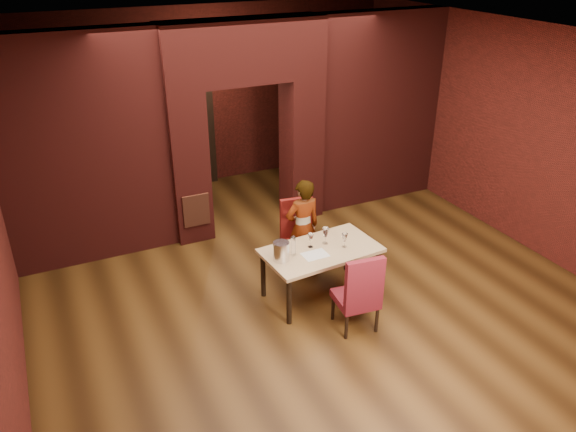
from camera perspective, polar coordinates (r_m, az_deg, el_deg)
name	(u,v)px	position (r m, az deg, el deg)	size (l,w,h in m)	color
floor	(304,283)	(7.67, 1.66, -6.84)	(8.00, 8.00, 0.00)	#492E12
ceiling	(308,40)	(6.48, 2.04, 17.47)	(7.00, 8.00, 0.04)	silver
wall_back	(205,98)	(10.45, -8.45, 11.78)	(7.00, 0.04, 3.20)	maroon
wall_right	(517,135)	(8.99, 22.28, 7.62)	(0.04, 8.00, 3.20)	maroon
pillar_left	(187,166)	(8.51, -10.18, 4.99)	(0.55, 0.55, 2.30)	maroon
pillar_right	(301,148)	(9.15, 1.36, 6.95)	(0.55, 0.55, 2.30)	maroon
lintel	(243,51)	(8.36, -4.59, 16.36)	(2.45, 0.55, 0.90)	maroon
wing_wall_left	(84,152)	(8.14, -20.05, 6.13)	(2.27, 0.35, 3.20)	maroon
wing_wall_right	(377,110)	(9.70, 8.99, 10.59)	(2.27, 0.35, 3.20)	maroon
vent_panel	(196,210)	(8.49, -9.30, 0.57)	(0.40, 0.03, 0.50)	brown
rear_door	(187,131)	(10.45, -10.25, 8.49)	(0.90, 0.08, 2.10)	black
rear_door_frame	(187,132)	(10.41, -10.19, 8.43)	(1.02, 0.04, 2.22)	black
dining_table	(320,272)	(7.28, 3.30, -5.69)	(1.46, 0.82, 0.68)	tan
chair_far	(300,237)	(7.74, 1.27, -2.14)	(0.46, 0.46, 1.01)	maroon
chair_near	(356,290)	(6.67, 6.93, -7.43)	(0.47, 0.47, 1.03)	maroon
person_seated	(303,228)	(7.58, 1.50, -1.18)	(0.51, 0.33, 1.39)	beige
wine_glass_a	(311,240)	(7.10, 2.31, -2.50)	(0.08, 0.08, 0.19)	white
wine_glass_b	(325,236)	(7.17, 3.82, -2.03)	(0.09, 0.09, 0.22)	white
wine_glass_c	(345,240)	(7.12, 5.76, -2.48)	(0.08, 0.08, 0.19)	silver
tasting_sheet	(315,255)	(6.97, 2.78, -3.96)	(0.31, 0.23, 0.00)	silver
wine_bucket	(281,251)	(6.80, -0.69, -3.60)	(0.20, 0.20, 0.24)	silver
water_bottle	(293,246)	(6.90, 0.54, -3.03)	(0.06, 0.06, 0.26)	white
potted_plant	(331,244)	(8.15, 4.40, -2.84)	(0.42, 0.36, 0.46)	#285E20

